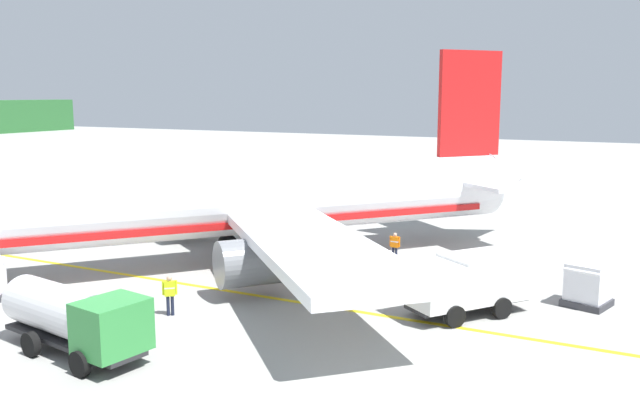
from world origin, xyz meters
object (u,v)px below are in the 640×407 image
object	(u,v)px
cargo_container_mid	(588,285)
crew_marshaller	(395,245)
airliner_foreground	(223,203)
crew_loader_left	(170,292)
service_truck_fuel	(469,281)
service_truck_catering	(75,317)

from	to	relation	value
cargo_container_mid	crew_marshaller	size ratio (longest dim) A/B	1.35
airliner_foreground	crew_loader_left	size ratio (longest dim) A/B	19.76
service_truck_fuel	cargo_container_mid	distance (m)	5.61
service_truck_catering	crew_loader_left	distance (m)	4.94
crew_marshaller	crew_loader_left	xyz separation A→B (m)	(-13.05, 5.13, 0.07)
airliner_foreground	crew_marshaller	distance (m)	9.79
crew_marshaller	crew_loader_left	distance (m)	14.02
service_truck_fuel	crew_marshaller	size ratio (longest dim) A/B	3.49
service_truck_fuel	cargo_container_mid	world-z (taller)	service_truck_fuel
service_truck_fuel	crew_loader_left	distance (m)	12.63
crew_loader_left	service_truck_fuel	bearing A→B (deg)	-62.06
airliner_foreground	cargo_container_mid	size ratio (longest dim) A/B	15.56
service_truck_fuel	crew_marshaller	bearing A→B (deg)	40.17
airliner_foreground	service_truck_fuel	distance (m)	14.50
service_truck_fuel	service_truck_catering	xyz separation A→B (m)	(-10.84, 11.38, -0.05)
airliner_foreground	service_truck_catering	distance (m)	13.58
cargo_container_mid	crew_marshaller	distance (m)	11.05
service_truck_catering	cargo_container_mid	bearing A→B (deg)	-47.83
crew_marshaller	airliner_foreground	bearing A→B (deg)	120.68
service_truck_fuel	crew_loader_left	xyz separation A→B (m)	(-5.92, 11.15, -0.43)
airliner_foreground	crew_loader_left	xyz separation A→B (m)	(-8.21, -3.03, -2.37)
service_truck_catering	crew_loader_left	size ratio (longest dim) A/B	3.87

